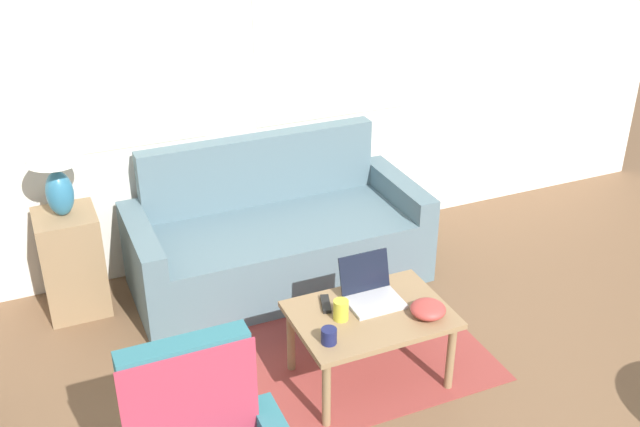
% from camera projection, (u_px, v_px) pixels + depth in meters
% --- Properties ---
extents(wall_back, '(6.75, 0.06, 2.60)m').
position_uv_depth(wall_back, '(240.00, 68.00, 4.68)').
color(wall_back, white).
rests_on(wall_back, ground_plane).
extents(rug, '(1.45, 1.77, 0.01)m').
position_uv_depth(rug, '(327.00, 322.00, 4.49)').
color(rug, brown).
rests_on(rug, ground_plane).
extents(couch, '(1.86, 0.80, 0.89)m').
position_uv_depth(couch, '(275.00, 240.00, 4.83)').
color(couch, slate).
rests_on(couch, ground_plane).
extents(side_table, '(0.35, 0.35, 0.65)m').
position_uv_depth(side_table, '(72.00, 263.00, 4.48)').
color(side_table, '#937551').
rests_on(side_table, ground_plane).
extents(table_lamp, '(0.30, 0.30, 0.52)m').
position_uv_depth(table_lamp, '(54.00, 159.00, 4.17)').
color(table_lamp, teal).
rests_on(table_lamp, side_table).
extents(coffee_table, '(0.81, 0.57, 0.43)m').
position_uv_depth(coffee_table, '(370.00, 321.00, 3.87)').
color(coffee_table, '#8E704C').
rests_on(coffee_table, ground_plane).
extents(laptop, '(0.28, 0.27, 0.23)m').
position_uv_depth(laptop, '(371.00, 291.00, 3.93)').
color(laptop, '#B7B7BC').
rests_on(laptop, coffee_table).
extents(cup_navy, '(0.08, 0.08, 0.11)m').
position_uv_depth(cup_navy, '(341.00, 310.00, 3.78)').
color(cup_navy, gold).
rests_on(cup_navy, coffee_table).
extents(cup_yellow, '(0.08, 0.08, 0.08)m').
position_uv_depth(cup_yellow, '(329.00, 336.00, 3.61)').
color(cup_yellow, '#191E4C').
rests_on(cup_yellow, coffee_table).
extents(snack_bowl, '(0.18, 0.18, 0.08)m').
position_uv_depth(snack_bowl, '(428.00, 309.00, 3.81)').
color(snack_bowl, '#B23D38').
rests_on(snack_bowl, coffee_table).
extents(tv_remote, '(0.09, 0.16, 0.02)m').
position_uv_depth(tv_remote, '(326.00, 304.00, 3.90)').
color(tv_remote, black).
rests_on(tv_remote, coffee_table).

